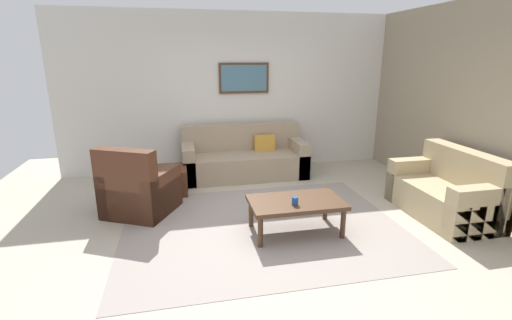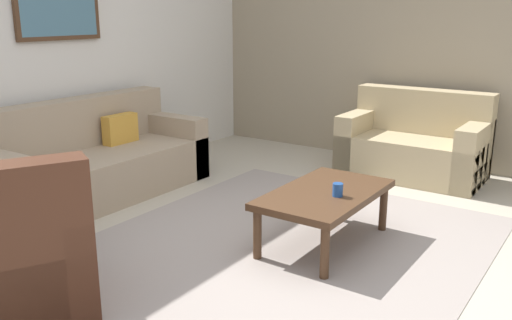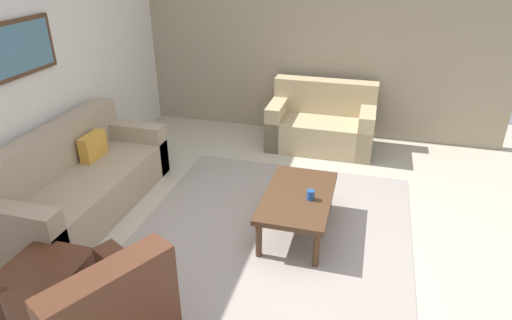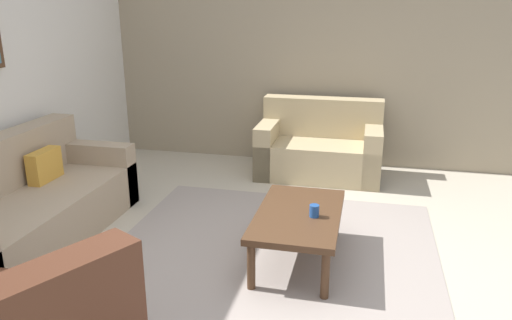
% 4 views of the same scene
% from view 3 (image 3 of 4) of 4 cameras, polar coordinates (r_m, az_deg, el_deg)
% --- Properties ---
extents(ground_plane, '(8.00, 8.00, 0.00)m').
position_cam_3_polar(ground_plane, '(4.24, 1.38, -11.22)').
color(ground_plane, '#B2A893').
extents(rear_partition, '(6.00, 0.12, 2.80)m').
position_cam_3_polar(rear_partition, '(4.85, -30.15, 8.70)').
color(rear_partition, silver).
rests_on(rear_partition, ground_plane).
extents(stone_feature_panel, '(0.12, 5.20, 2.80)m').
position_cam_3_polar(stone_feature_panel, '(6.42, 8.28, 15.52)').
color(stone_feature_panel, gray).
rests_on(stone_feature_panel, ground_plane).
extents(area_rug, '(3.39, 2.65, 0.01)m').
position_cam_3_polar(area_rug, '(4.23, 1.38, -11.18)').
color(area_rug, gray).
rests_on(area_rug, ground_plane).
extents(couch_main, '(2.12, 0.89, 0.88)m').
position_cam_3_polar(couch_main, '(5.02, -22.17, -2.85)').
color(couch_main, gray).
rests_on(couch_main, ground_plane).
extents(couch_loveseat, '(0.80, 1.41, 0.88)m').
position_cam_3_polar(couch_loveseat, '(6.22, 8.47, 4.55)').
color(couch_loveseat, tan).
rests_on(couch_loveseat, ground_plane).
extents(ottoman, '(0.56, 0.56, 0.40)m').
position_cam_3_polar(ottoman, '(3.90, -25.18, -14.40)').
color(ottoman, '#4C2819').
rests_on(ottoman, ground_plane).
extents(coffee_table, '(1.10, 0.64, 0.41)m').
position_cam_3_polar(coffee_table, '(4.29, 5.44, -5.04)').
color(coffee_table, '#472D1C').
rests_on(coffee_table, ground_plane).
extents(cup, '(0.07, 0.07, 0.09)m').
position_cam_3_polar(cup, '(4.17, 7.05, -4.49)').
color(cup, '#1E478C').
rests_on(cup, coffee_table).
extents(framed_artwork, '(0.90, 0.04, 0.53)m').
position_cam_3_polar(framed_artwork, '(4.90, -28.22, 12.61)').
color(framed_artwork, '#472D1C').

